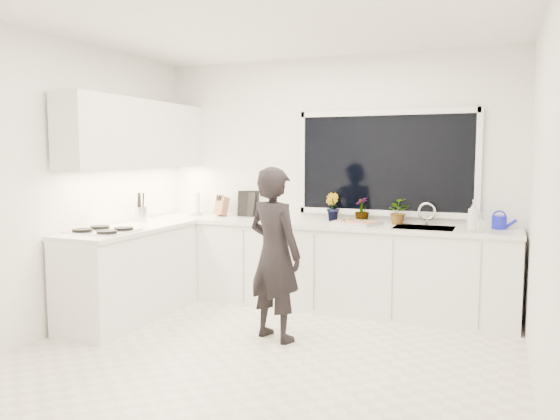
% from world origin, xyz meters
% --- Properties ---
extents(floor, '(4.00, 3.50, 0.02)m').
position_xyz_m(floor, '(0.00, 0.00, -0.01)').
color(floor, beige).
rests_on(floor, ground).
extents(wall_back, '(4.00, 0.02, 2.70)m').
position_xyz_m(wall_back, '(0.00, 1.76, 1.35)').
color(wall_back, white).
rests_on(wall_back, ground).
extents(wall_left, '(0.02, 3.50, 2.70)m').
position_xyz_m(wall_left, '(-2.01, 0.00, 1.35)').
color(wall_left, white).
rests_on(wall_left, ground).
extents(wall_right, '(0.02, 3.50, 2.70)m').
position_xyz_m(wall_right, '(2.01, 0.00, 1.35)').
color(wall_right, white).
rests_on(wall_right, ground).
extents(ceiling, '(4.00, 3.50, 0.02)m').
position_xyz_m(ceiling, '(0.00, 0.00, 2.71)').
color(ceiling, white).
rests_on(ceiling, wall_back).
extents(window, '(1.80, 0.02, 1.00)m').
position_xyz_m(window, '(0.60, 1.73, 1.55)').
color(window, black).
rests_on(window, wall_back).
extents(base_cabinets_back, '(3.92, 0.58, 0.88)m').
position_xyz_m(base_cabinets_back, '(0.00, 1.45, 0.44)').
color(base_cabinets_back, white).
rests_on(base_cabinets_back, floor).
extents(base_cabinets_left, '(0.58, 1.60, 0.88)m').
position_xyz_m(base_cabinets_left, '(-1.67, 0.35, 0.44)').
color(base_cabinets_left, white).
rests_on(base_cabinets_left, floor).
extents(countertop_back, '(3.94, 0.62, 0.04)m').
position_xyz_m(countertop_back, '(0.00, 1.44, 0.90)').
color(countertop_back, silver).
rests_on(countertop_back, base_cabinets_back).
extents(countertop_left, '(0.62, 1.60, 0.04)m').
position_xyz_m(countertop_left, '(-1.67, 0.35, 0.90)').
color(countertop_left, silver).
rests_on(countertop_left, base_cabinets_left).
extents(upper_cabinets, '(0.34, 2.10, 0.70)m').
position_xyz_m(upper_cabinets, '(-1.79, 0.70, 1.85)').
color(upper_cabinets, white).
rests_on(upper_cabinets, wall_left).
extents(sink, '(0.58, 0.42, 0.14)m').
position_xyz_m(sink, '(1.05, 1.45, 0.87)').
color(sink, silver).
rests_on(sink, countertop_back).
extents(faucet, '(0.03, 0.03, 0.22)m').
position_xyz_m(faucet, '(1.05, 1.65, 1.03)').
color(faucet, silver).
rests_on(faucet, countertop_back).
extents(stovetop, '(0.56, 0.48, 0.03)m').
position_xyz_m(stovetop, '(-1.69, -0.00, 0.94)').
color(stovetop, black).
rests_on(stovetop, countertop_left).
extents(person, '(0.65, 0.54, 1.54)m').
position_xyz_m(person, '(-0.09, 0.31, 0.77)').
color(person, black).
rests_on(person, floor).
extents(pizza_tray, '(0.53, 0.45, 0.03)m').
position_xyz_m(pizza_tray, '(0.37, 1.42, 0.94)').
color(pizza_tray, silver).
rests_on(pizza_tray, countertop_back).
extents(pizza, '(0.48, 0.40, 0.01)m').
position_xyz_m(pizza, '(0.37, 1.42, 0.95)').
color(pizza, red).
rests_on(pizza, pizza_tray).
extents(watering_can, '(0.18, 0.18, 0.13)m').
position_xyz_m(watering_can, '(1.74, 1.61, 0.98)').
color(watering_can, '#151BC6').
rests_on(watering_can, countertop_back).
extents(paper_towel_roll, '(0.12, 0.12, 0.26)m').
position_xyz_m(paper_towel_roll, '(-1.62, 1.55, 1.05)').
color(paper_towel_roll, white).
rests_on(paper_towel_roll, countertop_back).
extents(knife_block, '(0.15, 0.13, 0.22)m').
position_xyz_m(knife_block, '(-1.29, 1.59, 1.03)').
color(knife_block, '#997547').
rests_on(knife_block, countertop_back).
extents(utensil_crock, '(0.15, 0.15, 0.16)m').
position_xyz_m(utensil_crock, '(-1.85, 0.80, 1.00)').
color(utensil_crock, silver).
rests_on(utensil_crock, countertop_left).
extents(picture_frame_large, '(0.22, 0.09, 0.28)m').
position_xyz_m(picture_frame_large, '(-1.00, 1.69, 1.06)').
color(picture_frame_large, black).
rests_on(picture_frame_large, countertop_back).
extents(picture_frame_small, '(0.25, 0.08, 0.30)m').
position_xyz_m(picture_frame_small, '(-0.99, 1.69, 1.07)').
color(picture_frame_small, black).
rests_on(picture_frame_small, countertop_back).
extents(herb_plants, '(0.96, 0.31, 0.31)m').
position_xyz_m(herb_plants, '(0.47, 1.61, 1.06)').
color(herb_plants, '#26662D').
rests_on(herb_plants, countertop_back).
extents(soap_bottles, '(0.18, 0.14, 0.30)m').
position_xyz_m(soap_bottles, '(1.53, 1.30, 1.06)').
color(soap_bottles, '#D8BF66').
rests_on(soap_bottles, countertop_back).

